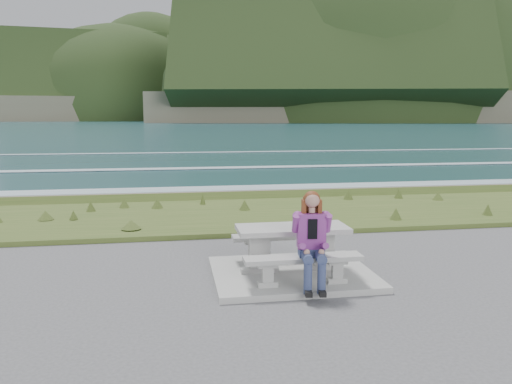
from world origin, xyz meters
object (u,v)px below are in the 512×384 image
at_px(bench_seaward, 283,240).
at_px(seated_woman, 312,253).
at_px(bench_landward, 303,263).
at_px(picnic_table, 292,236).

distance_m(bench_seaward, seated_woman, 1.55).
relative_size(bench_landward, bench_seaward, 1.00).
height_order(bench_landward, seated_woman, seated_woman).
bearing_deg(bench_seaward, picnic_table, -90.00).
bearing_deg(seated_woman, bench_landward, 135.26).
distance_m(picnic_table, bench_seaward, 0.74).
relative_size(picnic_table, seated_woman, 1.26).
height_order(picnic_table, seated_woman, seated_woman).
distance_m(bench_landward, bench_seaward, 1.40).
xyz_separation_m(bench_landward, bench_seaward, (0.00, 1.40, 0.00)).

